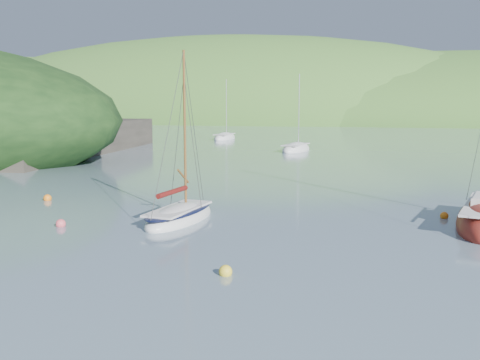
% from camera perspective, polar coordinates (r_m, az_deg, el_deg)
% --- Properties ---
extents(ground, '(700.00, 700.00, 0.00)m').
position_cam_1_polar(ground, '(19.93, -10.29, -8.29)').
color(ground, slate).
rests_on(ground, ground).
extents(shoreline_hills, '(690.00, 135.00, 56.00)m').
position_cam_1_polar(shoreline_hills, '(190.17, 12.85, 6.24)').
color(shoreline_hills, '#376D29').
rests_on(shoreline_hills, ground).
extents(daysailer_white, '(2.31, 5.75, 8.72)m').
position_cam_1_polar(daysailer_white, '(26.00, -6.46, -3.88)').
color(daysailer_white, silver).
rests_on(daysailer_white, ground).
extents(distant_sloop_a, '(3.20, 7.18, 9.93)m').
position_cam_1_polar(distant_sloop_a, '(64.10, 6.00, 3.24)').
color(distant_sloop_a, silver).
rests_on(distant_sloop_a, ground).
extents(distant_sloop_c, '(2.71, 7.26, 10.28)m').
position_cam_1_polar(distant_sloop_c, '(85.09, -1.64, 4.48)').
color(distant_sloop_c, silver).
rests_on(distant_sloop_c, ground).
extents(mooring_buoys, '(22.23, 12.15, 0.47)m').
position_cam_1_polar(mooring_buoys, '(25.33, -8.44, -4.43)').
color(mooring_buoys, yellow).
rests_on(mooring_buoys, ground).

